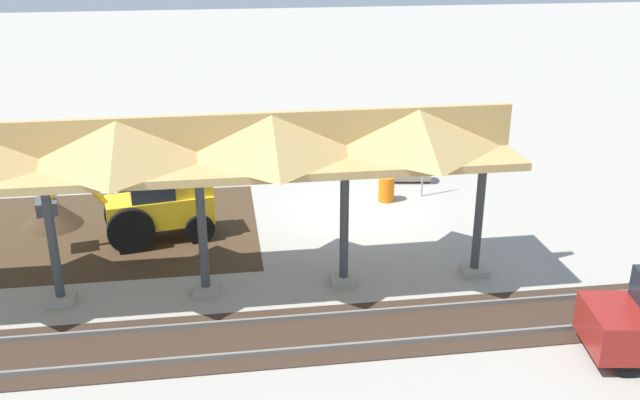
% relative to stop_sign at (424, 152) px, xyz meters
% --- Properties ---
extents(ground_plane, '(120.00, 120.00, 0.00)m').
position_rel_stop_sign_xyz_m(ground_plane, '(2.68, 1.27, -1.68)').
color(ground_plane, '#9E998E').
extents(dirt_work_zone, '(9.61, 7.00, 0.01)m').
position_rel_stop_sign_xyz_m(dirt_work_zone, '(10.88, 1.58, -1.68)').
color(dirt_work_zone, '#42301E').
rests_on(dirt_work_zone, ground).
extents(platform_canopy, '(23.71, 3.20, 4.90)m').
position_rel_stop_sign_xyz_m(platform_canopy, '(11.45, 6.08, 2.49)').
color(platform_canopy, '#9E998E').
rests_on(platform_canopy, ground).
extents(rail_tracks, '(60.00, 2.58, 0.15)m').
position_rel_stop_sign_xyz_m(rail_tracks, '(2.68, 8.59, -1.65)').
color(rail_tracks, slate).
rests_on(rail_tracks, ground).
extents(stop_sign, '(0.73, 0.27, 2.33)m').
position_rel_stop_sign_xyz_m(stop_sign, '(0.00, 0.00, 0.00)').
color(stop_sign, gray).
rests_on(stop_sign, ground).
extents(backhoe, '(5.23, 2.21, 2.82)m').
position_rel_stop_sign_xyz_m(backhoe, '(9.22, 2.38, -0.41)').
color(backhoe, yellow).
rests_on(backhoe, ground).
extents(dirt_mound, '(3.92, 3.92, 1.91)m').
position_rel_stop_sign_xyz_m(dirt_mound, '(12.68, 0.80, -1.68)').
color(dirt_mound, '#42301E').
rests_on(dirt_mound, ground).
extents(concrete_pipe, '(1.66, 0.98, 0.76)m').
position_rel_stop_sign_xyz_m(concrete_pipe, '(0.05, -1.54, -1.30)').
color(concrete_pipe, '#9E9384').
rests_on(concrete_pipe, ground).
extents(traffic_barrel, '(0.56, 0.56, 0.90)m').
position_rel_stop_sign_xyz_m(traffic_barrel, '(1.37, 0.26, -1.23)').
color(traffic_barrel, orange).
rests_on(traffic_barrel, ground).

